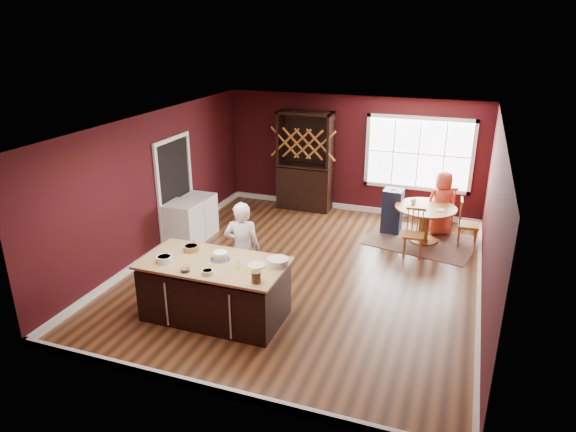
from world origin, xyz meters
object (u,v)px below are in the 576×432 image
object	(u,v)px
layer_cake	(220,256)
chair_north	(443,208)
kitchen_island	(215,291)
baker	(242,249)
chair_east	(469,223)
dining_table	(425,217)
dryer	(199,215)
toddler	(391,195)
chair_south	(414,233)
high_chair	(392,210)
seated_woman	(442,203)
washer	(184,225)
hutch	(305,161)

from	to	relation	value
layer_cake	chair_north	xyz separation A→B (m)	(2.92, 4.61, -0.46)
kitchen_island	layer_cake	world-z (taller)	layer_cake
chair_north	baker	bearing A→B (deg)	29.73
chair_east	layer_cake	bearing A→B (deg)	136.34
chair_east	chair_north	size ratio (longest dim) A/B	0.94
dining_table	chair_east	size ratio (longest dim) A/B	1.24
dining_table	dryer	xyz separation A→B (m)	(-4.50, -1.20, -0.10)
toddler	chair_south	bearing A→B (deg)	-60.94
dining_table	layer_cake	xyz separation A→B (m)	(-2.62, -3.90, 0.45)
baker	layer_cake	size ratio (longest dim) A/B	5.34
high_chair	layer_cake	bearing A→B (deg)	-111.96
seated_woman	washer	world-z (taller)	seated_woman
dining_table	dryer	bearing A→B (deg)	-165.02
high_chair	toddler	distance (m)	0.33
chair_east	high_chair	distance (m)	1.57
baker	seated_woman	bearing A→B (deg)	-144.04
baker	washer	bearing A→B (deg)	-51.96
chair_north	high_chair	xyz separation A→B (m)	(-1.00, -0.40, -0.03)
chair_north	high_chair	distance (m)	1.08
layer_cake	chair_north	distance (m)	5.48
chair_north	dryer	world-z (taller)	chair_north
chair_south	layer_cake	bearing A→B (deg)	-131.31
dining_table	toddler	distance (m)	0.87
chair_east	chair_south	bearing A→B (deg)	128.66
chair_south	dryer	bearing A→B (deg)	-177.13
dryer	seated_woman	bearing A→B (deg)	19.90
chair_south	seated_woman	xyz separation A→B (m)	(0.40, 1.30, 0.22)
chair_north	hutch	bearing A→B (deg)	-30.71
kitchen_island	washer	size ratio (longest dim) A/B	2.39
baker	chair_east	size ratio (longest dim) A/B	1.63
baker	chair_south	xyz separation A→B (m)	(2.46, 2.43, -0.33)
toddler	washer	bearing A→B (deg)	-149.66
high_chair	chair_east	bearing A→B (deg)	-6.08
layer_cake	hutch	bearing A→B (deg)	93.35
hutch	washer	distance (m)	3.42
layer_cake	toddler	world-z (taller)	layer_cake
chair_north	high_chair	size ratio (longest dim) A/B	1.06
dining_table	baker	xyz separation A→B (m)	(-2.58, -3.21, 0.27)
dining_table	washer	distance (m)	4.86
dining_table	high_chair	bearing A→B (deg)	156.33
kitchen_island	layer_cake	xyz separation A→B (m)	(0.06, 0.11, 0.54)
seated_woman	high_chair	xyz separation A→B (m)	(-0.98, -0.22, -0.20)
seated_woman	chair_south	bearing A→B (deg)	47.09
chair_east	seated_woman	world-z (taller)	seated_woman
dining_table	chair_north	distance (m)	0.77
chair_south	toddler	size ratio (longest dim) A/B	3.59
toddler	washer	distance (m)	4.36
chair_south	chair_north	distance (m)	1.55
dining_table	hutch	world-z (taller)	hutch
high_chair	dryer	size ratio (longest dim) A/B	1.14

